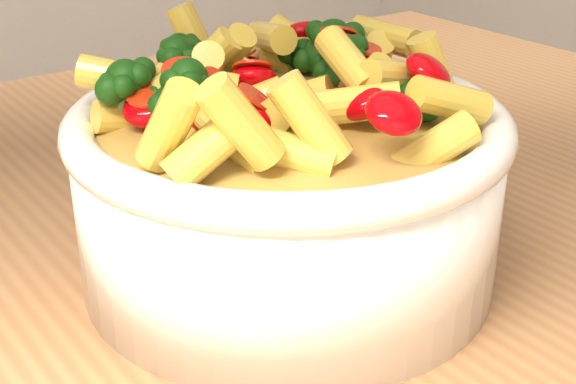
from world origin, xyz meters
TOP-DOWN VIEW (x-y plane):
  - table at (0.00, 0.00)m, footprint 1.20×0.80m
  - serving_bowl at (0.04, -0.08)m, footprint 0.25×0.25m
  - pasta_salad at (0.04, -0.08)m, footprint 0.20×0.20m

SIDE VIEW (x-z plane):
  - table at x=0.00m, z-range 0.35..1.25m
  - serving_bowl at x=0.04m, z-range 0.90..1.01m
  - pasta_salad at x=0.04m, z-range 1.00..1.04m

